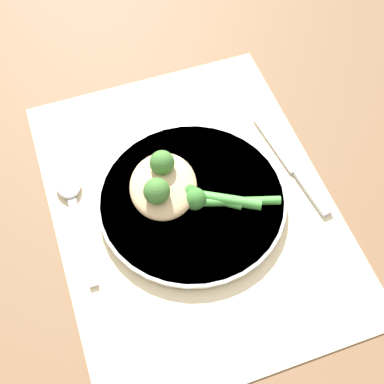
{
  "coord_description": "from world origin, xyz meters",
  "views": [
    {
      "loc": [
        0.34,
        -0.12,
        0.61
      ],
      "look_at": [
        0.0,
        0.0,
        0.03
      ],
      "focal_mm": 50.0,
      "sensor_mm": 36.0,
      "label": 1
    }
  ],
  "objects": [
    {
      "name": "knife",
      "position": [
        -0.01,
        0.15,
        0.01
      ],
      "size": [
        0.18,
        0.04,
        0.01
      ],
      "rotation": [
        0.0,
        0.0,
        1.68
      ],
      "color": "silver",
      "rests_on": "placemat"
    },
    {
      "name": "broccoli_stalk_left",
      "position": [
        -0.02,
        -0.02,
        0.03
      ],
      "size": [
        0.09,
        0.1,
        0.03
      ],
      "rotation": [
        0.0,
        0.0,
        8.83
      ],
      "color": "green",
      "rests_on": "plate"
    },
    {
      "name": "chicken_fillet",
      "position": [
        -0.02,
        -0.03,
        0.03
      ],
      "size": [
        0.12,
        0.11,
        0.03
      ],
      "rotation": [
        0.0,
        0.0,
        5.97
      ],
      "color": "tan",
      "rests_on": "plate"
    },
    {
      "name": "broccoli_stalk_rear",
      "position": [
        -0.01,
        -0.0,
        0.03
      ],
      "size": [
        0.09,
        0.12,
        0.03
      ],
      "rotation": [
        0.0,
        0.0,
        8.91
      ],
      "color": "green",
      "rests_on": "plate"
    },
    {
      "name": "placemat",
      "position": [
        0.0,
        0.0,
        0.0
      ],
      "size": [
        0.47,
        0.36,
        0.0
      ],
      "color": "beige",
      "rests_on": "ground_plane"
    },
    {
      "name": "pesto_dollop_secondary",
      "position": [
        0.0,
        -0.05,
        0.06
      ],
      "size": [
        0.03,
        0.03,
        0.03
      ],
      "color": "#3D702D",
      "rests_on": "chicken_fillet"
    },
    {
      "name": "ground_plane",
      "position": [
        0.0,
        0.0,
        0.0
      ],
      "size": [
        3.0,
        3.0,
        0.0
      ],
      "primitive_type": "plane",
      "color": "brown"
    },
    {
      "name": "pesto_dollop_primary",
      "position": [
        -0.04,
        -0.03,
        0.06
      ],
      "size": [
        0.03,
        0.03,
        0.03
      ],
      "color": "#3D702D",
      "rests_on": "chicken_fillet"
    },
    {
      "name": "plate",
      "position": [
        0.0,
        0.0,
        0.01
      ],
      "size": [
        0.25,
        0.25,
        0.01
      ],
      "color": "white",
      "rests_on": "placemat"
    },
    {
      "name": "broccoli_stalk_front",
      "position": [
        0.01,
        0.01,
        0.03
      ],
      "size": [
        0.06,
        0.13,
        0.03
      ],
      "rotation": [
        0.0,
        0.0,
        9.12
      ],
      "color": "green",
      "rests_on": "plate"
    },
    {
      "name": "spoon",
      "position": [
        -0.06,
        -0.15,
        0.01
      ],
      "size": [
        0.18,
        0.03,
        0.01
      ],
      "rotation": [
        0.0,
        0.0,
        1.56
      ],
      "color": "silver",
      "rests_on": "placemat"
    }
  ]
}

